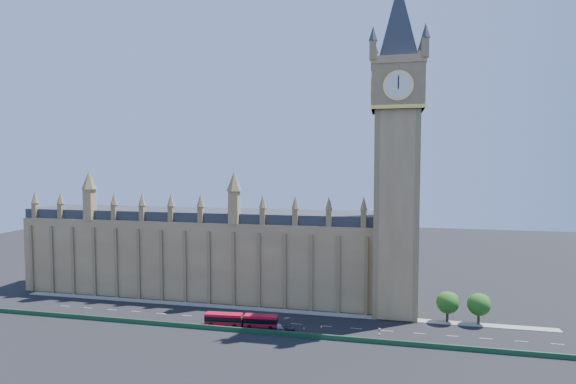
% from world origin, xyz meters
% --- Properties ---
extents(ground, '(400.00, 400.00, 0.00)m').
position_xyz_m(ground, '(0.00, 0.00, 0.00)').
color(ground, black).
rests_on(ground, ground).
extents(palace_westminster, '(120.00, 20.00, 28.00)m').
position_xyz_m(palace_westminster, '(-25.00, 22.00, 13.86)').
color(palace_westminster, '#936E47').
rests_on(palace_westminster, ground).
extents(elizabeth_tower, '(20.59, 20.59, 105.00)m').
position_xyz_m(elizabeth_tower, '(38.00, 13.99, 54.56)').
color(elizabeth_tower, '#936E47').
rests_on(elizabeth_tower, ground).
extents(bridge_parapet, '(160.00, 0.60, 1.20)m').
position_xyz_m(bridge_parapet, '(0.00, -9.00, 0.60)').
color(bridge_parapet, '#1E4C2D').
rests_on(bridge_parapet, ground).
extents(kerb_north, '(160.00, 3.00, 0.16)m').
position_xyz_m(kerb_north, '(0.00, 9.50, 0.08)').
color(kerb_north, gray).
rests_on(kerb_north, ground).
extents(tree_east_near, '(6.00, 6.00, 8.50)m').
position_xyz_m(tree_east_near, '(52.22, 10.08, 5.64)').
color(tree_east_near, '#382619').
rests_on(tree_east_near, ground).
extents(tree_east_far, '(6.00, 6.00, 8.50)m').
position_xyz_m(tree_east_far, '(60.22, 10.08, 5.64)').
color(tree_east_far, '#382619').
rests_on(tree_east_far, ground).
extents(red_bus, '(19.72, 4.43, 3.33)m').
position_xyz_m(red_bus, '(-2.01, -5.03, 1.75)').
color(red_bus, red).
rests_on(red_bus, ground).
extents(car_grey, '(4.13, 1.78, 1.39)m').
position_xyz_m(car_grey, '(10.43, -4.85, 0.69)').
color(car_grey, '#414349').
rests_on(car_grey, ground).
extents(car_silver, '(4.19, 1.48, 1.38)m').
position_xyz_m(car_silver, '(5.97, -3.75, 0.69)').
color(car_silver, '#9FA2A6').
rests_on(car_silver, ground).
extents(car_white, '(4.96, 2.51, 1.38)m').
position_xyz_m(car_white, '(7.83, -4.65, 0.69)').
color(car_white, silver).
rests_on(car_white, ground).
extents(cone_a, '(0.56, 0.56, 0.71)m').
position_xyz_m(cone_a, '(19.02, -1.92, 0.35)').
color(cone_a, black).
rests_on(cone_a, ground).
extents(cone_b, '(0.50, 0.50, 0.62)m').
position_xyz_m(cone_b, '(14.69, -3.75, 0.30)').
color(cone_b, black).
rests_on(cone_b, ground).
extents(cone_c, '(0.50, 0.50, 0.64)m').
position_xyz_m(cone_c, '(34.00, -3.71, 0.32)').
color(cone_c, black).
rests_on(cone_c, ground).
extents(cone_d, '(0.56, 0.56, 0.79)m').
position_xyz_m(cone_d, '(34.00, -0.19, 0.39)').
color(cone_d, black).
rests_on(cone_d, ground).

